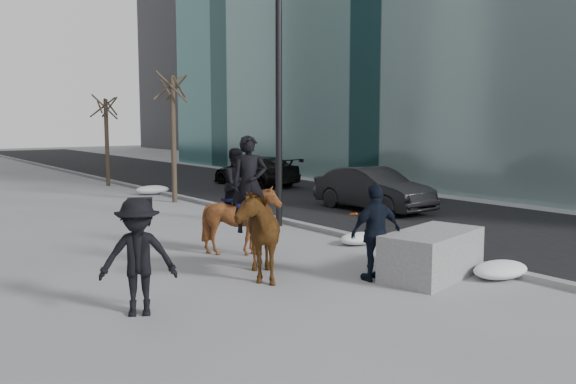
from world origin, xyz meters
TOP-DOWN VIEW (x-y plane):
  - ground at (0.00, 0.00)m, footprint 120.00×120.00m
  - road at (7.00, 10.00)m, footprint 8.00×90.00m
  - curb at (3.00, 10.00)m, footprint 0.25×90.00m
  - planter at (1.71, -0.97)m, footprint 2.36×1.58m
  - car_near at (6.68, 5.80)m, footprint 1.62×4.27m
  - car_far at (7.80, 14.48)m, footprint 2.54×4.73m
  - tree_near at (2.40, 11.40)m, footprint 1.20×1.20m
  - tree_far at (2.40, 18.21)m, footprint 1.20×1.20m
  - mounted_left at (-0.94, 0.98)m, footprint 1.69×2.22m
  - mounted_right at (-0.13, 2.77)m, footprint 1.37×1.50m
  - feeder at (0.72, -0.50)m, footprint 1.08×0.94m
  - camera_crew at (-3.52, 0.11)m, footprint 1.31×1.10m
  - lamppost at (2.60, 5.10)m, footprint 0.25×1.65m
  - snow_piles at (2.70, 6.41)m, footprint 1.36×16.64m

SIDE VIEW (x-z plane):
  - ground at x=0.00m, z-range 0.00..0.00m
  - road at x=7.00m, z-range 0.00..0.01m
  - curb at x=3.00m, z-range 0.00..0.12m
  - snow_piles at x=2.70m, z-range -0.02..0.33m
  - planter at x=1.71m, z-range 0.00..0.86m
  - car_far at x=7.80m, z-range 0.00..1.30m
  - car_near at x=6.68m, z-range 0.00..1.39m
  - feeder at x=0.72m, z-range 0.00..1.76m
  - camera_crew at x=-3.52m, z-range 0.01..1.76m
  - mounted_right at x=-0.13m, z-range -0.23..2.06m
  - mounted_left at x=-0.94m, z-range -0.33..2.28m
  - tree_far at x=2.40m, z-range 0.00..4.24m
  - tree_near at x=2.40m, z-range 0.00..4.92m
  - lamppost at x=2.60m, z-range 0.45..9.54m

